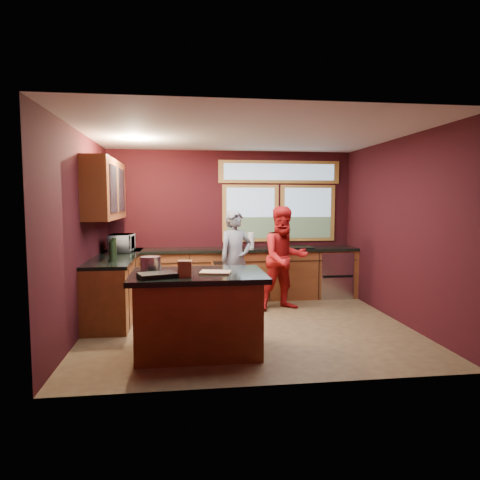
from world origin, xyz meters
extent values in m
plane|color=brown|center=(0.00, 0.00, 0.00)|extent=(4.50, 4.50, 0.00)
cube|color=black|center=(0.00, 2.00, 1.35)|extent=(4.50, 0.02, 2.70)
cube|color=black|center=(0.00, -2.00, 1.35)|extent=(4.50, 0.02, 2.70)
cube|color=black|center=(-2.25, 0.00, 1.35)|extent=(0.02, 4.00, 2.70)
cube|color=black|center=(2.25, 0.00, 1.35)|extent=(0.02, 4.00, 2.70)
cube|color=silver|center=(0.00, 0.00, 2.70)|extent=(4.50, 4.00, 0.02)
cube|color=#89A4BE|center=(0.35, 1.99, 1.55)|extent=(1.06, 0.02, 1.06)
cube|color=#89A4BE|center=(1.45, 1.99, 1.55)|extent=(1.06, 0.02, 1.06)
cube|color=#A57130|center=(0.90, 1.99, 2.32)|extent=(2.30, 0.02, 0.42)
cube|color=#592D15|center=(-2.07, 0.85, 1.95)|extent=(0.36, 1.80, 0.90)
cube|color=#592D15|center=(0.00, 1.70, 0.44)|extent=(4.50, 0.60, 0.88)
cube|color=black|center=(0.00, 1.69, 0.91)|extent=(4.50, 0.64, 0.05)
cube|color=#B7B7BC|center=(1.85, 1.68, 0.42)|extent=(0.60, 0.58, 0.85)
cube|color=black|center=(1.10, 1.66, 0.91)|extent=(0.66, 0.46, 0.05)
cube|color=#592D15|center=(-1.95, 0.85, 0.44)|extent=(0.60, 2.30, 0.88)
cube|color=black|center=(-1.94, 0.85, 0.91)|extent=(0.64, 2.30, 0.05)
cube|color=#592D15|center=(-0.73, -0.98, 0.44)|extent=(1.40, 0.90, 0.88)
cube|color=black|center=(-0.73, -0.98, 0.92)|extent=(1.55, 1.05, 0.06)
imported|color=slate|center=(-0.05, 1.00, 0.81)|extent=(0.70, 0.59, 1.63)
imported|color=#A71314|center=(0.73, 0.86, 0.85)|extent=(0.93, 0.79, 1.69)
imported|color=#999999|center=(-1.92, 1.37, 1.08)|extent=(0.39, 0.55, 0.30)
imported|color=#999999|center=(0.92, 1.75, 1.10)|extent=(0.31, 0.27, 0.34)
cylinder|color=silver|center=(0.31, 1.70, 1.07)|extent=(0.12, 0.12, 0.28)
cube|color=tan|center=(-0.53, -1.03, 0.95)|extent=(0.39, 0.32, 0.02)
cylinder|color=#B3B3B8|center=(-1.28, -0.83, 1.03)|extent=(0.24, 0.24, 0.18)
cube|color=brown|center=(-0.88, -1.23, 1.03)|extent=(0.16, 0.13, 0.18)
cube|color=black|center=(-1.18, -1.23, 0.97)|extent=(0.47, 0.39, 0.05)
camera|label=1|loc=(-0.88, -5.92, 1.77)|focal=32.00mm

